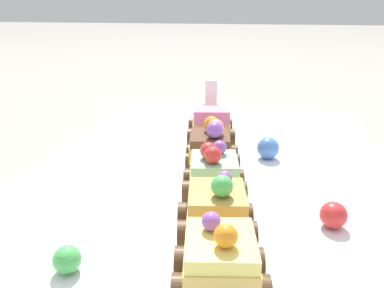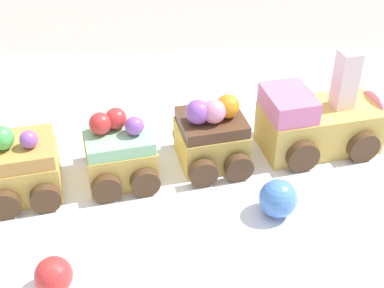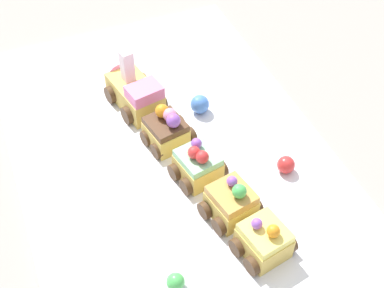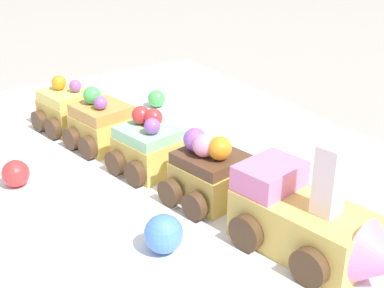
{
  "view_description": "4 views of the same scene",
  "coord_description": "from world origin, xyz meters",
  "px_view_note": "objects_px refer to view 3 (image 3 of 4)",
  "views": [
    {
      "loc": [
        -0.43,
        -0.08,
        0.22
      ],
      "look_at": [
        0.01,
        0.02,
        0.05
      ],
      "focal_mm": 35.0,
      "sensor_mm": 36.0,
      "label": 1
    },
    {
      "loc": [
        -0.0,
        -0.4,
        0.31
      ],
      "look_at": [
        0.02,
        -0.0,
        0.03
      ],
      "focal_mm": 50.0,
      "sensor_mm": 36.0,
      "label": 2
    },
    {
      "loc": [
        -0.51,
        0.18,
        0.62
      ],
      "look_at": [
        0.01,
        -0.03,
        0.03
      ],
      "focal_mm": 50.0,
      "sensor_mm": 36.0,
      "label": 3
    },
    {
      "loc": [
        0.4,
        -0.25,
        0.27
      ],
      "look_at": [
        0.05,
        -0.02,
        0.08
      ],
      "focal_mm": 50.0,
      "sensor_mm": 36.0,
      "label": 4
    }
  ],
  "objects_px": {
    "cake_car_lemon": "(264,241)",
    "gumball_red": "(286,165)",
    "cake_car_chocolate": "(168,130)",
    "gumball_blue": "(200,104)",
    "cake_train_locomotive": "(132,89)",
    "gumball_green": "(176,282)",
    "cake_car_mint": "(198,165)",
    "cake_car_caramel": "(231,203)"
  },
  "relations": [
    {
      "from": "cake_car_lemon",
      "to": "gumball_red",
      "type": "bearing_deg",
      "value": -51.69
    },
    {
      "from": "cake_car_chocolate",
      "to": "gumball_red",
      "type": "bearing_deg",
      "value": -141.71
    },
    {
      "from": "cake_car_chocolate",
      "to": "cake_car_caramel",
      "type": "relative_size",
      "value": 1.0
    },
    {
      "from": "gumball_green",
      "to": "gumball_red",
      "type": "distance_m",
      "value": 0.25
    },
    {
      "from": "cake_car_chocolate",
      "to": "gumball_blue",
      "type": "bearing_deg",
      "value": -67.81
    },
    {
      "from": "cake_car_mint",
      "to": "gumball_red",
      "type": "bearing_deg",
      "value": -118.38
    },
    {
      "from": "cake_car_mint",
      "to": "gumball_red",
      "type": "xyz_separation_m",
      "value": [
        -0.04,
        -0.13,
        -0.01
      ]
    },
    {
      "from": "cake_car_lemon",
      "to": "gumball_red",
      "type": "height_order",
      "value": "cake_car_lemon"
    },
    {
      "from": "cake_car_lemon",
      "to": "gumball_blue",
      "type": "height_order",
      "value": "cake_car_lemon"
    },
    {
      "from": "cake_car_chocolate",
      "to": "gumball_red",
      "type": "height_order",
      "value": "cake_car_chocolate"
    },
    {
      "from": "cake_train_locomotive",
      "to": "cake_car_mint",
      "type": "height_order",
      "value": "cake_train_locomotive"
    },
    {
      "from": "gumball_red",
      "to": "gumball_blue",
      "type": "relative_size",
      "value": 0.85
    },
    {
      "from": "cake_car_lemon",
      "to": "cake_car_caramel",
      "type": "bearing_deg",
      "value": -0.25
    },
    {
      "from": "cake_car_chocolate",
      "to": "cake_train_locomotive",
      "type": "bearing_deg",
      "value": 0.17
    },
    {
      "from": "cake_car_chocolate",
      "to": "gumball_red",
      "type": "distance_m",
      "value": 0.19
    },
    {
      "from": "cake_train_locomotive",
      "to": "cake_car_chocolate",
      "type": "xyz_separation_m",
      "value": [
        -0.11,
        -0.02,
        0.0
      ]
    },
    {
      "from": "gumball_red",
      "to": "cake_car_mint",
      "type": "bearing_deg",
      "value": 72.65
    },
    {
      "from": "cake_car_mint",
      "to": "gumball_green",
      "type": "height_order",
      "value": "cake_car_mint"
    },
    {
      "from": "cake_car_chocolate",
      "to": "gumball_red",
      "type": "relative_size",
      "value": 3.02
    },
    {
      "from": "cake_car_mint",
      "to": "cake_car_lemon",
      "type": "height_order",
      "value": "cake_car_mint"
    },
    {
      "from": "cake_train_locomotive",
      "to": "gumball_red",
      "type": "xyz_separation_m",
      "value": [
        -0.23,
        -0.16,
        -0.01
      ]
    },
    {
      "from": "cake_car_mint",
      "to": "cake_car_lemon",
      "type": "bearing_deg",
      "value": -179.95
    },
    {
      "from": "gumball_red",
      "to": "cake_train_locomotive",
      "type": "bearing_deg",
      "value": 34.91
    },
    {
      "from": "gumball_green",
      "to": "gumball_blue",
      "type": "bearing_deg",
      "value": -28.03
    },
    {
      "from": "cake_car_caramel",
      "to": "gumball_blue",
      "type": "height_order",
      "value": "cake_car_caramel"
    },
    {
      "from": "cake_car_lemon",
      "to": "gumball_red",
      "type": "xyz_separation_m",
      "value": [
        0.11,
        -0.1,
        -0.01
      ]
    },
    {
      "from": "cake_car_caramel",
      "to": "gumball_green",
      "type": "height_order",
      "value": "cake_car_caramel"
    },
    {
      "from": "cake_car_mint",
      "to": "gumball_red",
      "type": "height_order",
      "value": "cake_car_mint"
    },
    {
      "from": "cake_train_locomotive",
      "to": "cake_car_lemon",
      "type": "relative_size",
      "value": 1.79
    },
    {
      "from": "cake_car_chocolate",
      "to": "cake_car_lemon",
      "type": "distance_m",
      "value": 0.24
    },
    {
      "from": "cake_car_mint",
      "to": "cake_car_caramel",
      "type": "relative_size",
      "value": 1.0
    },
    {
      "from": "gumball_red",
      "to": "gumball_green",
      "type": "bearing_deg",
      "value": 118.02
    },
    {
      "from": "cake_car_chocolate",
      "to": "gumball_blue",
      "type": "xyz_separation_m",
      "value": [
        0.05,
        -0.07,
        -0.01
      ]
    },
    {
      "from": "gumball_green",
      "to": "cake_car_chocolate",
      "type": "bearing_deg",
      "value": -18.45
    },
    {
      "from": "cake_train_locomotive",
      "to": "gumball_red",
      "type": "distance_m",
      "value": 0.29
    },
    {
      "from": "cake_train_locomotive",
      "to": "cake_car_caramel",
      "type": "xyz_separation_m",
      "value": [
        -0.28,
        -0.05,
        -0.0
      ]
    },
    {
      "from": "gumball_blue",
      "to": "gumball_green",
      "type": "bearing_deg",
      "value": 151.97
    },
    {
      "from": "cake_train_locomotive",
      "to": "gumball_green",
      "type": "distance_m",
      "value": 0.36
    },
    {
      "from": "gumball_red",
      "to": "cake_car_chocolate",
      "type": "bearing_deg",
      "value": 49.32
    },
    {
      "from": "cake_car_lemon",
      "to": "gumball_green",
      "type": "bearing_deg",
      "value": 81.56
    },
    {
      "from": "gumball_green",
      "to": "cake_train_locomotive",
      "type": "bearing_deg",
      "value": -9.24
    },
    {
      "from": "cake_train_locomotive",
      "to": "gumball_blue",
      "type": "distance_m",
      "value": 0.12
    }
  ]
}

